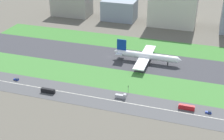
% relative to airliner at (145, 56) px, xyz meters
% --- Properties ---
extents(ground_plane, '(800.00, 800.00, 0.00)m').
position_rel_airliner_xyz_m(ground_plane, '(-36.29, -0.00, -6.23)').
color(ground_plane, '#5B564C').
extents(runway, '(280.00, 46.00, 0.10)m').
position_rel_airliner_xyz_m(runway, '(-36.29, -0.00, -6.18)').
color(runway, '#38383D').
rests_on(runway, ground_plane).
extents(grass_median_north, '(280.00, 36.00, 0.10)m').
position_rel_airliner_xyz_m(grass_median_north, '(-36.29, 41.00, -6.18)').
color(grass_median_north, '#3D7A33').
rests_on(grass_median_north, ground_plane).
extents(grass_median_south, '(280.00, 36.00, 0.10)m').
position_rel_airliner_xyz_m(grass_median_south, '(-36.29, -41.00, -6.18)').
color(grass_median_south, '#427F38').
rests_on(grass_median_south, ground_plane).
extents(highway, '(280.00, 28.00, 0.10)m').
position_rel_airliner_xyz_m(highway, '(-36.29, -73.00, -6.18)').
color(highway, '#4C4C4F').
rests_on(highway, ground_plane).
extents(highway_centerline, '(266.00, 0.50, 0.01)m').
position_rel_airliner_xyz_m(highway_centerline, '(-36.29, -73.00, -6.13)').
color(highway_centerline, silver).
rests_on(highway_centerline, highway).
extents(airliner, '(65.00, 56.00, 19.70)m').
position_rel_airliner_xyz_m(airliner, '(0.00, 0.00, 0.00)').
color(airliner, white).
rests_on(airliner, runway).
extents(bus_0, '(11.60, 2.50, 3.50)m').
position_rel_airliner_xyz_m(bus_0, '(45.34, -68.00, -4.41)').
color(bus_0, '#B2191E').
rests_on(bus_0, highway).
extents(bus_1, '(11.60, 2.50, 3.50)m').
position_rel_airliner_xyz_m(bus_1, '(-60.51, -78.00, -4.41)').
color(bus_1, black).
rests_on(bus_1, highway).
extents(truck_0, '(8.40, 2.50, 4.00)m').
position_rel_airliner_xyz_m(truck_0, '(-3.73, -68.00, -4.56)').
color(truck_0, '#99999E').
rests_on(truck_0, highway).
extents(car_2, '(4.40, 1.80, 2.00)m').
position_rel_airliner_xyz_m(car_2, '(-95.57, -68.00, -5.31)').
color(car_2, navy).
rests_on(car_2, highway).
extents(car_1, '(4.40, 1.80, 2.00)m').
position_rel_airliner_xyz_m(car_1, '(60.89, -68.00, -5.31)').
color(car_1, navy).
rests_on(car_1, highway).
extents(traffic_light, '(0.36, 0.50, 7.20)m').
position_rel_airliner_xyz_m(traffic_light, '(-0.31, -60.01, -1.94)').
color(traffic_light, '#4C4C51').
rests_on(traffic_light, highway).
extents(terminal_building, '(50.45, 29.29, 29.96)m').
position_rel_airliner_xyz_m(terminal_building, '(-126.29, 114.00, 8.75)').
color(terminal_building, '#9E998E').
rests_on(terminal_building, ground_plane).
extents(hangar_building, '(42.57, 27.73, 25.48)m').
position_rel_airliner_xyz_m(hangar_building, '(-59.64, 114.00, 6.51)').
color(hangar_building, gray).
rests_on(hangar_building, ground_plane).
extents(office_tower, '(56.39, 33.63, 50.27)m').
position_rel_airliner_xyz_m(office_tower, '(8.20, 114.00, 18.90)').
color(office_tower, beige).
rests_on(office_tower, ground_plane).
extents(fuel_tank_west, '(20.06, 20.06, 17.19)m').
position_rel_airliner_xyz_m(fuel_tank_west, '(-12.16, 159.00, 2.36)').
color(fuel_tank_west, silver).
rests_on(fuel_tank_west, ground_plane).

